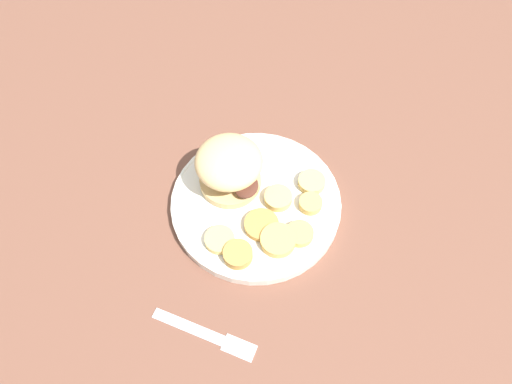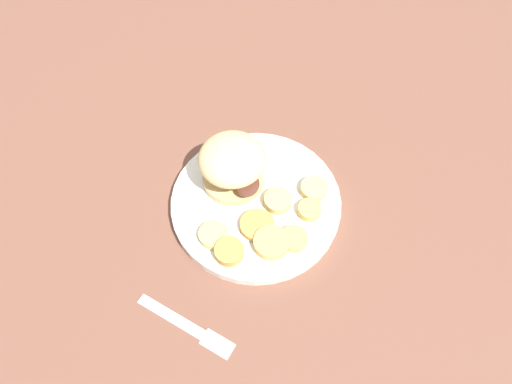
% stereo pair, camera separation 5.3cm
% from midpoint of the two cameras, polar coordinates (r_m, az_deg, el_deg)
% --- Properties ---
extents(ground_plane, '(4.00, 4.00, 0.00)m').
position_cam_midpoint_polar(ground_plane, '(0.80, -1.91, -1.75)').
color(ground_plane, brown).
extents(dinner_plate, '(0.27, 0.27, 0.02)m').
position_cam_midpoint_polar(dinner_plate, '(0.79, -1.93, -1.37)').
color(dinner_plate, white).
rests_on(dinner_plate, ground_plane).
extents(sandwich, '(0.10, 0.10, 0.08)m').
position_cam_midpoint_polar(sandwich, '(0.77, -5.03, 2.77)').
color(sandwich, tan).
rests_on(sandwich, dinner_plate).
extents(potato_round_0, '(0.04, 0.04, 0.01)m').
position_cam_midpoint_polar(potato_round_0, '(0.75, 3.00, -4.90)').
color(potato_round_0, tan).
rests_on(potato_round_0, dinner_plate).
extents(potato_round_1, '(0.05, 0.05, 0.01)m').
position_cam_midpoint_polar(potato_round_1, '(0.76, -1.40, -3.88)').
color(potato_round_1, '#BC8942').
rests_on(potato_round_1, dinner_plate).
extents(potato_round_2, '(0.04, 0.04, 0.01)m').
position_cam_midpoint_polar(potato_round_2, '(0.78, 4.30, -1.44)').
color(potato_round_2, tan).
rests_on(potato_round_2, dinner_plate).
extents(potato_round_3, '(0.04, 0.04, 0.01)m').
position_cam_midpoint_polar(potato_round_3, '(0.78, 0.59, -0.80)').
color(potato_round_3, '#DBB766').
rests_on(potato_round_3, dinner_plate).
extents(potato_round_4, '(0.04, 0.04, 0.02)m').
position_cam_midpoint_polar(potato_round_4, '(0.73, -4.10, -7.26)').
color(potato_round_4, '#BC8942').
rests_on(potato_round_4, dinner_plate).
extents(potato_round_5, '(0.05, 0.05, 0.01)m').
position_cam_midpoint_polar(potato_round_5, '(0.75, -6.22, -5.56)').
color(potato_round_5, '#DBB766').
rests_on(potato_round_5, dinner_plate).
extents(potato_round_6, '(0.05, 0.05, 0.01)m').
position_cam_midpoint_polar(potato_round_6, '(0.74, 0.48, -5.65)').
color(potato_round_6, tan).
rests_on(potato_round_6, dinner_plate).
extents(potato_round_7, '(0.04, 0.04, 0.01)m').
position_cam_midpoint_polar(potato_round_7, '(0.80, 4.48, 1.04)').
color(potato_round_7, '#DBB766').
rests_on(potato_round_7, dinner_plate).
extents(fork, '(0.04, 0.16, 0.00)m').
position_cam_midpoint_polar(fork, '(0.73, -8.00, -15.87)').
color(fork, silver).
rests_on(fork, ground_plane).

